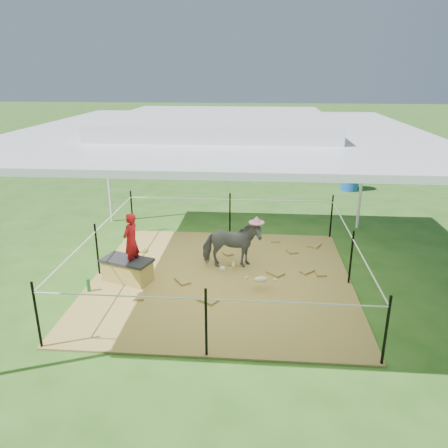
# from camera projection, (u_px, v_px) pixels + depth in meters

# --- Properties ---
(ground) EXTENTS (90.00, 90.00, 0.00)m
(ground) POSITION_uv_depth(u_px,v_px,m) (221.00, 279.00, 7.86)
(ground) COLOR #2D5919
(ground) RESTS_ON ground
(hay_patch) EXTENTS (4.60, 4.60, 0.03)m
(hay_patch) POSITION_uv_depth(u_px,v_px,m) (221.00, 279.00, 7.86)
(hay_patch) COLOR brown
(hay_patch) RESTS_ON ground
(canopy_tent) EXTENTS (6.30, 6.30, 2.90)m
(canopy_tent) POSITION_uv_depth(u_px,v_px,m) (221.00, 128.00, 6.97)
(canopy_tent) COLOR silver
(canopy_tent) RESTS_ON ground
(rope_fence) EXTENTS (4.54, 4.54, 1.00)m
(rope_fence) POSITION_uv_depth(u_px,v_px,m) (221.00, 246.00, 7.65)
(rope_fence) COLOR black
(rope_fence) RESTS_ON ground
(straw_bale) EXTENTS (0.91, 0.66, 0.37)m
(straw_bale) POSITION_uv_depth(u_px,v_px,m) (128.00, 271.00, 7.71)
(straw_bale) COLOR #A6893C
(straw_bale) RESTS_ON hay_patch
(dark_cloth) EXTENTS (0.98, 0.72, 0.05)m
(dark_cloth) POSITION_uv_depth(u_px,v_px,m) (127.00, 260.00, 7.64)
(dark_cloth) COLOR black
(dark_cloth) RESTS_ON straw_bale
(woman) EXTENTS (0.34, 0.42, 0.99)m
(woman) POSITION_uv_depth(u_px,v_px,m) (131.00, 235.00, 7.48)
(woman) COLOR #A41015
(woman) RESTS_ON straw_bale
(green_bottle) EXTENTS (0.08, 0.08, 0.23)m
(green_bottle) POSITION_uv_depth(u_px,v_px,m) (88.00, 285.00, 7.35)
(green_bottle) COLOR #19702D
(green_bottle) RESTS_ON hay_patch
(pony) EXTENTS (1.13, 0.60, 0.91)m
(pony) POSITION_uv_depth(u_px,v_px,m) (232.00, 245.00, 8.14)
(pony) COLOR #454549
(pony) RESTS_ON hay_patch
(pink_hat) EXTENTS (0.28, 0.28, 0.13)m
(pink_hat) POSITION_uv_depth(u_px,v_px,m) (232.00, 218.00, 7.97)
(pink_hat) COLOR pink
(pink_hat) RESTS_ON pony
(foal) EXTENTS (0.85, 0.60, 0.43)m
(foal) POSITION_uv_depth(u_px,v_px,m) (261.00, 278.00, 7.37)
(foal) COLOR #C9B893
(foal) RESTS_ON hay_patch
(trash_barrel) EXTENTS (0.69, 0.69, 0.88)m
(trash_barrel) POSITION_uv_depth(u_px,v_px,m) (350.00, 176.00, 13.60)
(trash_barrel) COLOR #164FAB
(trash_barrel) RESTS_ON ground
(picnic_table_near) EXTENTS (1.84, 1.53, 0.66)m
(picnic_table_near) POSITION_uv_depth(u_px,v_px,m) (291.00, 167.00, 15.35)
(picnic_table_near) COLOR brown
(picnic_table_near) RESTS_ON ground
(picnic_table_far) EXTENTS (1.72, 1.33, 0.66)m
(picnic_table_far) POSITION_uv_depth(u_px,v_px,m) (377.00, 166.00, 15.61)
(picnic_table_far) COLOR #50371B
(picnic_table_far) RESTS_ON ground
(distant_person) EXTENTS (0.71, 0.63, 1.20)m
(distant_person) POSITION_uv_depth(u_px,v_px,m) (295.00, 160.00, 15.20)
(distant_person) COLOR #3472C3
(distant_person) RESTS_ON ground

